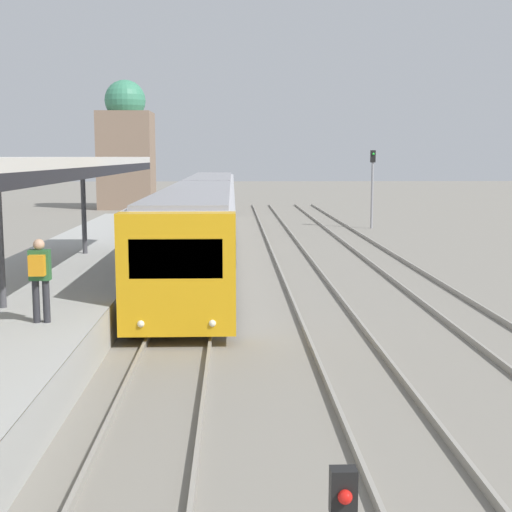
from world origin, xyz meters
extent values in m
cube|color=black|center=(-1.81, 14.26, 3.85)|extent=(0.08, 21.82, 0.24)
cylinder|color=#47474C|center=(-3.77, 14.26, 2.45)|extent=(0.16, 0.16, 3.04)
cylinder|color=#47474C|center=(-3.77, 22.99, 2.45)|extent=(0.16, 0.16, 3.04)
cylinder|color=#2D2D33|center=(-2.65, 12.82, 1.35)|extent=(0.14, 0.14, 0.85)
cylinder|color=#2D2D33|center=(-2.45, 12.82, 1.35)|extent=(0.14, 0.14, 0.85)
cube|color=#2D6638|center=(-2.55, 12.82, 2.08)|extent=(0.40, 0.22, 0.60)
sphere|color=tan|center=(-2.55, 12.82, 2.48)|extent=(0.22, 0.22, 0.22)
cube|color=orange|center=(-2.55, 12.62, 2.10)|extent=(0.30, 0.18, 0.40)
cube|color=gold|center=(0.00, 14.48, 1.62)|extent=(2.59, 0.70, 2.70)
cube|color=black|center=(0.00, 14.15, 2.00)|extent=(2.02, 0.04, 0.86)
sphere|color=#EFEACC|center=(-0.78, 14.14, 0.57)|extent=(0.16, 0.16, 0.16)
sphere|color=#EFEACC|center=(0.78, 14.14, 0.57)|extent=(0.16, 0.16, 0.16)
cube|color=silver|center=(0.00, 23.22, 1.62)|extent=(2.59, 16.77, 2.70)
cube|color=gray|center=(0.00, 23.22, 3.03)|extent=(2.28, 16.43, 0.12)
cube|color=black|center=(0.00, 23.22, 1.91)|extent=(2.61, 15.43, 0.70)
cylinder|color=black|center=(-1.10, 17.77, 0.35)|extent=(0.12, 0.70, 0.70)
cylinder|color=black|center=(1.10, 17.77, 0.35)|extent=(0.12, 0.70, 0.70)
cylinder|color=black|center=(-1.10, 28.67, 0.35)|extent=(0.12, 0.70, 0.70)
cylinder|color=black|center=(1.10, 28.67, 0.35)|extent=(0.12, 0.70, 0.70)
cube|color=silver|center=(0.00, 40.34, 1.62)|extent=(2.59, 16.77, 2.70)
cube|color=gray|center=(0.00, 40.34, 3.03)|extent=(2.28, 16.43, 0.12)
cube|color=black|center=(0.00, 40.34, 1.91)|extent=(2.61, 15.43, 0.70)
cylinder|color=black|center=(-1.10, 34.89, 0.35)|extent=(0.12, 0.70, 0.70)
cylinder|color=black|center=(1.10, 34.89, 0.35)|extent=(0.12, 0.70, 0.70)
cylinder|color=black|center=(-1.10, 45.79, 0.35)|extent=(0.12, 0.70, 0.70)
cylinder|color=black|center=(1.10, 45.79, 0.35)|extent=(0.12, 0.70, 0.70)
cube|color=black|center=(2.04, 3.91, 1.71)|extent=(0.20, 0.14, 0.36)
sphere|color=red|center=(2.04, 3.82, 1.71)|extent=(0.11, 0.11, 0.11)
cylinder|color=gray|center=(9.37, 40.22, 2.27)|extent=(0.14, 0.14, 4.54)
cube|color=black|center=(9.37, 40.22, 4.19)|extent=(0.28, 0.20, 0.70)
sphere|color=green|center=(9.37, 40.10, 4.33)|extent=(0.14, 0.14, 0.14)
cube|color=#89705B|center=(-7.27, 57.01, 3.85)|extent=(4.21, 4.21, 7.69)
sphere|color=#3D8966|center=(-7.27, 57.01, 8.59)|extent=(3.24, 3.24, 3.24)
camera|label=1|loc=(1.23, -1.08, 4.18)|focal=50.00mm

